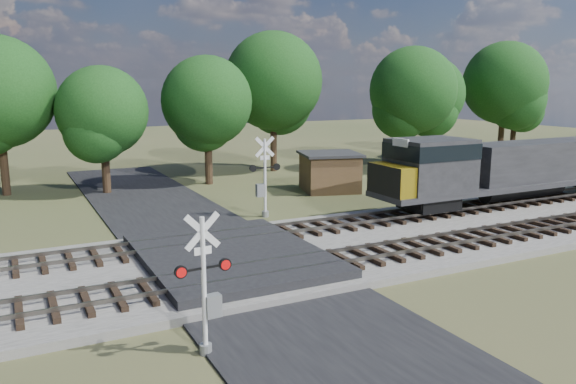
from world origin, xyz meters
TOP-DOWN VIEW (x-y plane):
  - ground at (0.00, 0.00)m, footprint 160.00×160.00m
  - ballast_bed at (10.00, 0.50)m, footprint 140.00×10.00m
  - road at (0.00, 0.00)m, footprint 7.00×60.00m
  - crossing_panel at (0.00, 0.50)m, footprint 7.00×9.00m
  - track_near at (3.12, -2.00)m, footprint 140.00×2.60m
  - track_far at (3.12, 3.00)m, footprint 140.00×2.60m
  - crossing_signal_near at (-3.36, -6.54)m, footprint 1.63×0.35m
  - crossing_signal_far at (4.78, 7.72)m, footprint 1.84×0.40m
  - equipment_shed at (12.22, 12.91)m, footprint 4.86×4.86m
  - treeline at (7.24, 20.86)m, footprint 79.15×12.65m

SIDE VIEW (x-z plane):
  - ground at x=0.00m, z-range 0.00..0.00m
  - road at x=0.00m, z-range 0.00..0.08m
  - ballast_bed at x=10.00m, z-range 0.00..0.30m
  - crossing_panel at x=0.00m, z-range 0.01..0.62m
  - track_near at x=3.12m, z-range 0.25..0.58m
  - track_far at x=3.12m, z-range 0.25..0.58m
  - equipment_shed at x=12.22m, z-range 0.02..2.72m
  - crossing_signal_near at x=-3.36m, z-range -0.34..3.71m
  - crossing_signal_far at x=4.78m, z-range -0.38..4.18m
  - treeline at x=7.24m, z-range 0.92..12.71m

